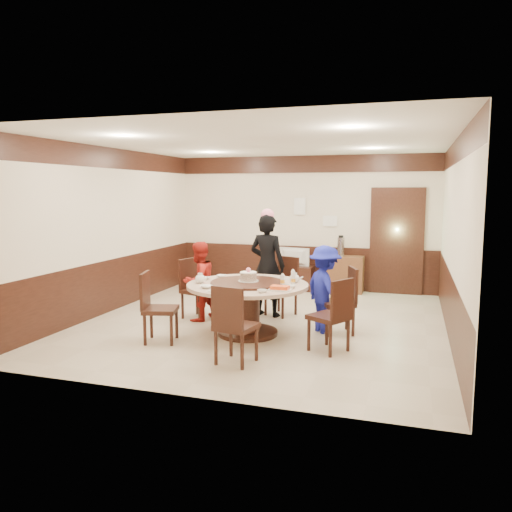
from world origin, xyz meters
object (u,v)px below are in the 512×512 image
(shrimp_platter, at_px, (280,288))
(person_blue, at_px, (325,289))
(birthday_cake, at_px, (248,276))
(thermos, at_px, (341,247))
(banquet_table, at_px, (248,298))
(person_red, at_px, (199,281))
(tv_stand, at_px, (293,278))
(person_standing, at_px, (267,265))
(side_cabinet, at_px, (344,274))
(television, at_px, (293,257))

(shrimp_platter, bearing_deg, person_blue, 59.56)
(birthday_cake, bearing_deg, thermos, 76.45)
(person_blue, height_order, thermos, person_blue)
(banquet_table, xyz_separation_m, thermos, (0.84, 3.50, 0.41))
(person_red, bearing_deg, tv_stand, -174.92)
(banquet_table, bearing_deg, person_red, 151.76)
(person_blue, xyz_separation_m, birthday_cake, (-1.04, -0.43, 0.21))
(person_standing, bearing_deg, banquet_table, 102.86)
(birthday_cake, relative_size, side_cabinet, 0.37)
(person_blue, xyz_separation_m, thermos, (-0.20, 3.04, 0.30))
(person_blue, bearing_deg, side_cabinet, -37.94)
(shrimp_platter, bearing_deg, person_standing, 112.17)
(tv_stand, xyz_separation_m, television, (0.00, 0.00, 0.44))
(side_cabinet, xyz_separation_m, thermos, (-0.07, 0.00, 0.56))
(tv_stand, bearing_deg, side_cabinet, 1.62)
(tv_stand, relative_size, television, 1.28)
(banquet_table, bearing_deg, shrimp_platter, -30.93)
(person_red, relative_size, birthday_cake, 4.28)
(shrimp_platter, bearing_deg, side_cabinet, 84.94)
(birthday_cake, height_order, shrimp_platter, birthday_cake)
(birthday_cake, height_order, television, birthday_cake)
(person_standing, bearing_deg, television, -76.67)
(person_blue, xyz_separation_m, television, (-1.19, 3.01, 0.05))
(side_cabinet, relative_size, thermos, 2.11)
(person_red, height_order, thermos, person_red)
(tv_stand, distance_m, thermos, 1.21)
(birthday_cake, bearing_deg, television, 92.52)
(television, height_order, thermos, thermos)
(person_standing, xyz_separation_m, person_blue, (1.08, -0.70, -0.20))
(thermos, bearing_deg, banquet_table, -103.49)
(person_red, xyz_separation_m, birthday_cake, (1.00, -0.51, 0.21))
(banquet_table, relative_size, shrimp_platter, 5.81)
(television, xyz_separation_m, side_cabinet, (1.06, 0.03, -0.32))
(person_standing, relative_size, side_cabinet, 2.12)
(television, bearing_deg, person_blue, 121.15)
(person_red, bearing_deg, person_blue, 109.12)
(person_red, relative_size, person_blue, 0.99)
(person_red, height_order, person_blue, person_blue)
(tv_stand, bearing_deg, birthday_cake, -87.48)
(person_blue, distance_m, thermos, 3.06)
(shrimp_platter, bearing_deg, birthday_cake, 147.04)
(person_blue, bearing_deg, thermos, -36.64)
(banquet_table, xyz_separation_m, person_blue, (1.04, 0.46, 0.11))
(banquet_table, xyz_separation_m, person_red, (-1.00, 0.54, 0.10))
(person_blue, relative_size, shrimp_platter, 4.28)
(shrimp_platter, xyz_separation_m, side_cabinet, (0.34, 3.84, -0.40))
(thermos, bearing_deg, side_cabinet, 0.00)
(banquet_table, bearing_deg, birthday_cake, 85.09)
(person_standing, bearing_deg, side_cabinet, -101.46)
(shrimp_platter, bearing_deg, television, 100.67)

